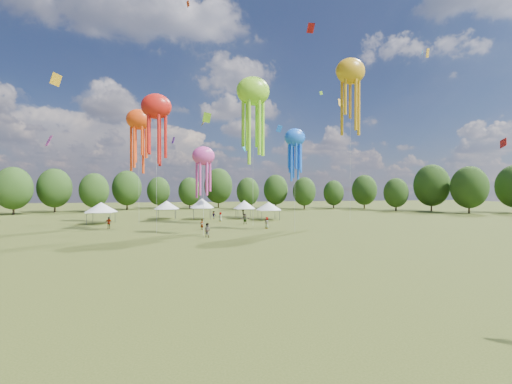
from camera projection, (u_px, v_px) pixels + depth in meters
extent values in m
plane|color=#384416|center=(308.00, 351.00, 12.48)|extent=(300.00, 300.00, 0.00)
imported|color=gray|center=(207.00, 230.00, 42.08)|extent=(1.14, 1.11, 1.84)
imported|color=gray|center=(220.00, 217.00, 62.99)|extent=(0.65, 0.92, 1.77)
imported|color=gray|center=(243.00, 214.00, 70.78)|extent=(0.89, 1.03, 1.79)
imported|color=gray|center=(214.00, 215.00, 68.13)|extent=(1.18, 0.86, 1.65)
imported|color=gray|center=(109.00, 223.00, 51.45)|extent=(1.12, 0.61, 1.82)
imported|color=gray|center=(245.00, 219.00, 58.15)|extent=(1.74, 0.79, 1.81)
imported|color=gray|center=(202.00, 225.00, 49.78)|extent=(0.69, 0.70, 1.63)
imported|color=gray|center=(267.00, 223.00, 51.76)|extent=(0.78, 1.00, 1.81)
cylinder|color=#47474C|center=(86.00, 219.00, 56.30)|extent=(0.08, 0.08, 2.04)
cylinder|color=#47474C|center=(93.00, 217.00, 60.07)|extent=(0.08, 0.08, 2.04)
cylinder|color=#47474C|center=(110.00, 219.00, 57.06)|extent=(0.08, 0.08, 2.04)
cylinder|color=#47474C|center=(115.00, 217.00, 60.83)|extent=(0.08, 0.08, 2.04)
cube|color=white|center=(101.00, 212.00, 58.56)|extent=(4.25, 4.25, 0.10)
cone|color=white|center=(101.00, 207.00, 58.55)|extent=(5.53, 5.53, 1.75)
cylinder|color=#47474C|center=(157.00, 215.00, 66.28)|extent=(0.08, 0.08, 2.02)
cylinder|color=#47474C|center=(159.00, 214.00, 69.81)|extent=(0.08, 0.08, 2.02)
cylinder|color=#47474C|center=(175.00, 215.00, 66.99)|extent=(0.08, 0.08, 2.02)
cylinder|color=#47474C|center=(176.00, 213.00, 70.53)|extent=(0.08, 0.08, 2.02)
cube|color=white|center=(167.00, 209.00, 68.39)|extent=(4.00, 4.00, 0.10)
cone|color=white|center=(167.00, 205.00, 68.39)|extent=(5.21, 5.21, 1.73)
cylinder|color=#47474C|center=(194.00, 214.00, 65.74)|extent=(0.08, 0.08, 2.28)
cylinder|color=#47474C|center=(193.00, 213.00, 69.15)|extent=(0.08, 0.08, 2.28)
cylinder|color=#47474C|center=(211.00, 214.00, 66.43)|extent=(0.08, 0.08, 2.28)
cylinder|color=#47474C|center=(210.00, 213.00, 69.84)|extent=(0.08, 0.08, 2.28)
cube|color=white|center=(202.00, 208.00, 67.78)|extent=(3.88, 3.88, 0.10)
cone|color=white|center=(202.00, 203.00, 67.77)|extent=(5.04, 5.04, 1.96)
cylinder|color=#47474C|center=(238.00, 214.00, 67.52)|extent=(0.08, 0.08, 2.02)
cylinder|color=#47474C|center=(236.00, 213.00, 70.65)|extent=(0.08, 0.08, 2.02)
cylinder|color=#47474C|center=(253.00, 214.00, 68.16)|extent=(0.08, 0.08, 2.02)
cylinder|color=#47474C|center=(250.00, 213.00, 71.29)|extent=(0.08, 0.08, 2.02)
cube|color=white|center=(244.00, 209.00, 69.40)|extent=(3.59, 3.59, 0.10)
cone|color=white|center=(244.00, 204.00, 69.39)|extent=(4.67, 4.67, 1.73)
cylinder|color=#47474C|center=(262.00, 216.00, 64.27)|extent=(0.08, 0.08, 1.92)
cylinder|color=#47474C|center=(258.00, 214.00, 67.86)|extent=(0.08, 0.08, 1.92)
cylinder|color=#47474C|center=(280.00, 216.00, 64.99)|extent=(0.08, 0.08, 1.92)
cylinder|color=#47474C|center=(275.00, 214.00, 68.59)|extent=(0.08, 0.08, 1.92)
cube|color=white|center=(269.00, 210.00, 66.42)|extent=(4.06, 4.06, 0.10)
cone|color=white|center=(269.00, 206.00, 66.41)|extent=(5.28, 5.28, 1.65)
ellipsoid|color=red|center=(156.00, 106.00, 45.80)|extent=(4.19, 2.93, 3.56)
cylinder|color=beige|center=(156.00, 170.00, 45.87)|extent=(0.03, 0.03, 17.95)
ellipsoid|color=#96F027|center=(253.00, 91.00, 55.02)|extent=(5.70, 3.99, 4.85)
cylinder|color=beige|center=(253.00, 159.00, 55.12)|extent=(0.03, 0.03, 22.90)
ellipsoid|color=blue|center=(295.00, 137.00, 47.62)|extent=(3.12, 2.18, 2.65)
cylinder|color=beige|center=(295.00, 185.00, 47.68)|extent=(0.03, 0.03, 13.86)
ellipsoid|color=#FF460F|center=(139.00, 119.00, 57.88)|extent=(4.33, 3.03, 3.68)
cylinder|color=beige|center=(139.00, 172.00, 57.96)|extent=(0.03, 0.03, 18.71)
ellipsoid|color=#DD419F|center=(203.00, 156.00, 43.73)|extent=(3.01, 2.11, 2.56)
cylinder|color=beige|center=(203.00, 196.00, 43.77)|extent=(0.03, 0.03, 10.74)
ellipsoid|color=orange|center=(350.00, 71.00, 62.81)|extent=(5.87, 4.11, 4.99)
cylinder|color=beige|center=(350.00, 146.00, 62.93)|extent=(0.03, 0.03, 29.13)
cube|color=#FF460F|center=(188.00, 4.00, 44.21)|extent=(0.46, 0.60, 0.87)
cube|color=orange|center=(204.00, 121.00, 67.83)|extent=(1.36, 2.10, 2.13)
cube|color=#96F027|center=(321.00, 93.00, 82.02)|extent=(0.95, 0.09, 1.05)
cube|color=#1693C1|center=(244.00, 147.00, 62.68)|extent=(0.67, 1.40, 1.62)
cube|color=orange|center=(428.00, 53.00, 44.12)|extent=(0.95, 0.86, 1.38)
cube|color=#DD419F|center=(147.00, 134.00, 72.06)|extent=(1.24, 1.63, 2.37)
cube|color=red|center=(311.00, 28.00, 68.08)|extent=(1.37, 1.61, 2.33)
cube|color=orange|center=(341.00, 103.00, 72.63)|extent=(1.47, 1.06, 1.98)
cube|color=blue|center=(279.00, 129.00, 82.19)|extent=(1.75, 0.96, 1.85)
cube|color=#1693C1|center=(422.00, 52.00, 55.81)|extent=(0.69, 0.64, 1.04)
cube|color=#DD419F|center=(49.00, 141.00, 58.15)|extent=(1.69, 1.71, 2.01)
cube|color=#6F2ECE|center=(173.00, 140.00, 55.35)|extent=(0.70, 0.85, 1.23)
cube|color=red|center=(503.00, 143.00, 47.47)|extent=(0.55, 1.48, 1.61)
cube|color=orange|center=(56.00, 80.00, 29.23)|extent=(0.88, 0.66, 1.16)
cube|color=#96F027|center=(207.00, 118.00, 66.98)|extent=(1.83, 0.73, 2.11)
cylinder|color=#38281C|center=(14.00, 208.00, 79.76)|extent=(0.44, 0.44, 3.36)
ellipsoid|color=#243F15|center=(13.00, 188.00, 79.72)|extent=(8.40, 8.40, 10.51)
cylinder|color=#38281C|center=(55.00, 206.00, 88.21)|extent=(0.44, 0.44, 3.41)
ellipsoid|color=#243F15|center=(55.00, 188.00, 88.17)|extent=(8.53, 8.53, 10.66)
cylinder|color=#38281C|center=(94.00, 206.00, 89.75)|extent=(0.44, 0.44, 3.07)
ellipsoid|color=#243F15|center=(94.00, 190.00, 89.71)|extent=(7.66, 7.66, 9.58)
cylinder|color=#38281C|center=(127.00, 204.00, 99.30)|extent=(0.44, 0.44, 3.43)
ellipsoid|color=#243F15|center=(127.00, 188.00, 99.26)|extent=(8.58, 8.58, 10.73)
cylinder|color=#38281C|center=(159.00, 204.00, 106.54)|extent=(0.44, 0.44, 2.95)
ellipsoid|color=#243F15|center=(159.00, 191.00, 106.51)|extent=(7.37, 7.37, 9.21)
cylinder|color=#38281C|center=(190.00, 204.00, 104.71)|extent=(0.44, 0.44, 2.89)
ellipsoid|color=#243F15|center=(190.00, 191.00, 104.68)|extent=(7.23, 7.23, 9.04)
cylinder|color=#38281C|center=(218.00, 202.00, 110.95)|extent=(0.44, 0.44, 3.84)
ellipsoid|color=#243F15|center=(218.00, 186.00, 110.91)|extent=(9.60, 9.60, 11.99)
cylinder|color=#38281C|center=(248.00, 205.00, 101.77)|extent=(0.44, 0.44, 2.84)
ellipsoid|color=#243F15|center=(248.00, 192.00, 101.73)|extent=(7.11, 7.11, 8.89)
cylinder|color=#38281C|center=(276.00, 204.00, 106.24)|extent=(0.44, 0.44, 3.16)
ellipsoid|color=#243F15|center=(276.00, 190.00, 106.20)|extent=(7.91, 7.91, 9.88)
cylinder|color=#38281C|center=(304.00, 205.00, 102.14)|extent=(0.44, 0.44, 2.88)
ellipsoid|color=#243F15|center=(304.00, 191.00, 102.11)|extent=(7.21, 7.21, 9.01)
cylinder|color=#38281C|center=(334.00, 204.00, 106.20)|extent=(0.44, 0.44, 2.63)
ellipsoid|color=#243F15|center=(334.00, 193.00, 106.17)|extent=(6.57, 6.57, 8.22)
cylinder|color=#38281C|center=(364.00, 204.00, 104.54)|extent=(0.44, 0.44, 3.13)
ellipsoid|color=#243F15|center=(364.00, 190.00, 104.50)|extent=(7.81, 7.81, 9.77)
cylinder|color=#38281C|center=(396.00, 206.00, 93.48)|extent=(0.44, 0.44, 2.72)
ellipsoid|color=#243F15|center=(396.00, 193.00, 93.45)|extent=(6.80, 6.80, 8.50)
cylinder|color=#38281C|center=(431.00, 204.00, 92.49)|extent=(0.44, 0.44, 3.81)
ellipsoid|color=#243F15|center=(432.00, 185.00, 92.44)|extent=(9.52, 9.52, 11.90)
cylinder|color=#38281C|center=(469.00, 207.00, 84.26)|extent=(0.44, 0.44, 3.51)
ellipsoid|color=#243F15|center=(469.00, 187.00, 84.22)|extent=(8.78, 8.78, 10.97)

